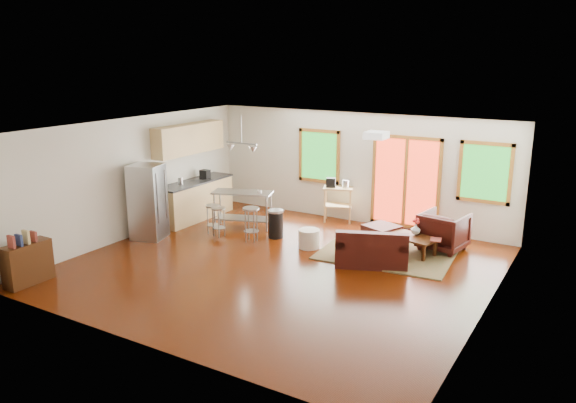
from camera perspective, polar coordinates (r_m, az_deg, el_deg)
The scene contains 29 objects.
floor at distance 10.69m, azimuth -0.83°, elevation -6.64°, with size 7.50×7.00×0.02m, color #330F01.
ceiling at distance 10.04m, azimuth -0.88°, elevation 7.43°, with size 7.50×7.00×0.02m, color silver.
back_wall at distance 13.33m, azimuth 7.08°, elevation 3.41°, with size 7.50×0.02×2.60m, color beige.
left_wall at distance 12.62m, azimuth -15.57°, elevation 2.35°, with size 0.02×7.00×2.60m, color beige.
right_wall at distance 8.98m, azimuth 20.07°, elevation -2.89°, with size 0.02×7.00×2.60m, color beige.
front_wall at distance 7.66m, azimuth -14.80°, elevation -5.47°, with size 7.50×0.02×2.60m, color beige.
window_left at distance 13.67m, azimuth 3.18°, elevation 4.63°, with size 1.10×0.05×1.30m.
french_doors at distance 12.90m, azimuth 11.84°, elevation 1.93°, with size 1.60×0.05×2.10m.
window_right at distance 12.40m, azimuth 19.37°, elevation 2.78°, with size 1.10×0.05×1.30m.
rug at distance 11.51m, azimuth 10.00°, elevation -5.17°, with size 2.56×1.97×0.03m, color #42603B.
loveseat at distance 10.79m, azimuth 8.48°, elevation -4.93°, with size 1.53×1.21×0.72m.
coffee_table at distance 11.46m, azimuth 12.52°, elevation -3.73°, with size 1.06×0.79×0.38m.
armchair at distance 11.85m, azimuth 15.53°, elevation -2.75°, with size 0.85×0.80×0.87m, color black.
ottoman at distance 11.97m, azimuth 9.47°, elevation -3.37°, with size 0.63×0.63×0.42m, color black.
pouf at distance 11.64m, azimuth 2.15°, elevation -3.78°, with size 0.44×0.44×0.39m, color beige.
vase at distance 11.51m, azimuth 12.85°, elevation -2.66°, with size 0.25×0.26×0.33m.
book at distance 11.20m, azimuth 14.30°, elevation -3.13°, with size 0.21×0.03×0.28m, color maroon.
cabinets at distance 13.72m, azimuth -9.58°, elevation 2.05°, with size 0.64×2.24×2.30m.
refrigerator at distance 12.45m, azimuth -14.02°, elevation -0.02°, with size 0.81×0.79×1.63m.
island at distance 12.90m, azimuth -4.63°, elevation -0.15°, with size 1.45×0.95×0.85m.
cup at distance 12.17m, azimuth -2.91°, elevation 1.00°, with size 0.11×0.09×0.11m, color silver.
bar_stool_a at distance 12.56m, azimuth -7.65°, elevation -1.11°, with size 0.35×0.35×0.66m.
bar_stool_b at distance 12.35m, azimuth -7.06°, elevation -1.37°, with size 0.36×0.36×0.65m.
bar_stool_c at distance 11.94m, azimuth -3.77°, elevation -1.52°, with size 0.43×0.43×0.75m.
trash_can at distance 12.24m, azimuth -1.27°, elevation -2.26°, with size 0.36×0.36×0.62m.
kitchen_cart at distance 13.37m, azimuth 5.02°, elevation 0.98°, with size 0.81×0.68×1.06m.
bookshelf at distance 10.79m, azimuth -24.95°, elevation -5.64°, with size 0.32×0.83×0.97m.
ceiling_flush at distance 9.87m, azimuth 8.97°, elevation 6.66°, with size 0.35×0.35×0.12m, color white.
pendant_light at distance 12.42m, azimuth -4.73°, elevation 5.45°, with size 0.80×0.18×0.79m.
Camera 1 is at (5.22, -8.48, 3.87)m, focal length 35.00 mm.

